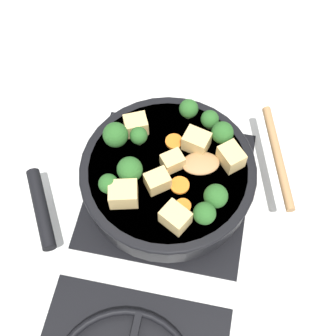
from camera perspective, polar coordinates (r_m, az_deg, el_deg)
The scene contains 23 objects.
ground_plane at distance 0.92m, azimuth 0.00°, elevation -2.61°, with size 2.40×2.40×0.00m, color silver.
front_burner_grate at distance 0.91m, azimuth 0.00°, elevation -2.27°, with size 0.31×0.31×0.03m.
skillet_pan at distance 0.86m, azimuth -0.12°, elevation -0.89°, with size 0.41×0.35×0.06m.
wooden_spoon at distance 0.85m, azimuth 9.09°, elevation 1.01°, with size 0.21×0.21×0.02m.
tofu_cube_center_large at distance 0.81m, azimuth -1.30°, elevation -1.60°, with size 0.04×0.03×0.03m, color #DBB770.
tofu_cube_near_handle at distance 0.87m, azimuth -3.94°, elevation 5.28°, with size 0.04×0.03×0.03m, color #DBB770.
tofu_cube_east_chunk at distance 0.83m, azimuth 0.56°, elevation 0.81°, with size 0.04×0.03×0.03m, color #DBB770.
tofu_cube_west_chunk at distance 0.78m, azimuth 0.90°, elevation -6.06°, with size 0.05×0.04×0.04m, color #DBB770.
tofu_cube_back_piece at distance 0.85m, azimuth 3.49°, elevation 3.27°, with size 0.05×0.04×0.04m, color #DBB770.
tofu_cube_front_piece at distance 0.84m, azimuth 7.70°, elevation 1.37°, with size 0.04×0.04×0.04m, color #DBB770.
tofu_cube_mid_small at distance 0.80m, azimuth -5.46°, elevation -3.19°, with size 0.05×0.04×0.04m, color #DBB770.
broccoli_floret_near_spoon at distance 0.79m, azimuth 5.84°, elevation -3.44°, with size 0.04×0.04×0.05m.
broccoli_floret_center_top at distance 0.88m, azimuth 2.54°, elevation 7.21°, with size 0.04×0.04×0.04m.
broccoli_floret_east_rim at distance 0.77m, azimuth 4.47°, elevation -5.55°, with size 0.04×0.04×0.05m.
broccoli_floret_west_rim at distance 0.81m, azimuth -4.68°, elevation -0.20°, with size 0.05×0.05×0.05m.
broccoli_floret_north_edge at distance 0.85m, azimuth 6.63°, elevation 4.29°, with size 0.04×0.04×0.05m.
broccoli_floret_south_cluster at distance 0.87m, azimuth 5.10°, elevation 5.92°, with size 0.03×0.03×0.04m.
broccoli_floret_mid_floret at distance 0.85m, azimuth -6.42°, elevation 4.02°, with size 0.05×0.05×0.05m.
broccoli_floret_small_inner at distance 0.85m, azimuth -3.60°, elevation 3.93°, with size 0.03×0.03×0.04m.
broccoli_floret_tall_stem at distance 0.80m, azimuth -7.27°, elevation -1.93°, with size 0.03×0.03×0.04m.
carrot_slice_orange_thin at distance 0.86m, azimuth 0.93°, elevation 3.23°, with size 0.03×0.03×0.01m, color orange.
carrot_slice_near_center at distance 0.80m, azimuth 1.83°, elevation -4.66°, with size 0.03×0.03×0.01m, color orange.
carrot_slice_edge_slice at distance 0.82m, azimuth 1.44°, elevation -2.12°, with size 0.03×0.03×0.01m, color orange.
Camera 1 is at (-0.08, 0.39, 0.82)m, focal length 50.00 mm.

